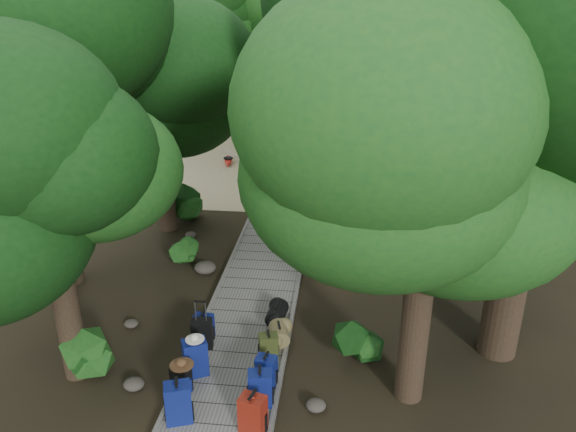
% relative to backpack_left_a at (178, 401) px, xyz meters
% --- Properties ---
extents(ground, '(120.00, 120.00, 0.00)m').
position_rel_backpack_left_a_xyz_m(ground, '(0.62, 4.46, -0.54)').
color(ground, black).
rests_on(ground, ground).
extents(sand_beach, '(40.00, 22.00, 0.02)m').
position_rel_backpack_left_a_xyz_m(sand_beach, '(0.62, 20.46, -0.53)').
color(sand_beach, '#CDB58A').
rests_on(sand_beach, ground).
extents(boardwalk, '(2.00, 12.00, 0.12)m').
position_rel_backpack_left_a_xyz_m(boardwalk, '(0.62, 5.46, -0.48)').
color(boardwalk, gray).
rests_on(boardwalk, ground).
extents(backpack_left_a, '(0.52, 0.44, 0.83)m').
position_rel_backpack_left_a_xyz_m(backpack_left_a, '(0.00, 0.00, 0.00)').
color(backpack_left_a, navy).
rests_on(backpack_left_a, boardwalk).
extents(backpack_left_b, '(0.38, 0.31, 0.62)m').
position_rel_backpack_left_a_xyz_m(backpack_left_b, '(-0.16, 0.71, -0.11)').
color(backpack_left_b, black).
rests_on(backpack_left_b, boardwalk).
extents(backpack_left_c, '(0.54, 0.49, 0.83)m').
position_rel_backpack_left_a_xyz_m(backpack_left_c, '(-0.04, 1.23, -0.00)').
color(backpack_left_c, navy).
rests_on(backpack_left_c, boardwalk).
extents(backpack_left_d, '(0.43, 0.33, 0.62)m').
position_rel_backpack_left_a_xyz_m(backpack_left_d, '(-0.17, 2.35, -0.11)').
color(backpack_left_d, navy).
rests_on(backpack_left_d, boardwalk).
extents(backpack_right_a, '(0.49, 0.41, 0.76)m').
position_rel_backpack_left_a_xyz_m(backpack_right_a, '(1.30, -0.08, -0.04)').
color(backpack_right_a, maroon).
rests_on(backpack_right_a, boardwalk).
extents(backpack_right_b, '(0.46, 0.35, 0.76)m').
position_rel_backpack_left_a_xyz_m(backpack_right_b, '(1.32, 0.55, -0.04)').
color(backpack_right_b, navy).
rests_on(backpack_right_b, boardwalk).
extents(backpack_right_c, '(0.42, 0.33, 0.64)m').
position_rel_backpack_left_a_xyz_m(backpack_right_c, '(1.34, 1.12, -0.10)').
color(backpack_right_c, navy).
rests_on(backpack_right_c, boardwalk).
extents(backpack_right_d, '(0.43, 0.36, 0.57)m').
position_rel_backpack_left_a_xyz_m(backpack_right_d, '(1.27, 1.90, -0.13)').
color(backpack_right_d, '#373F17').
rests_on(backpack_right_d, boardwalk).
extents(duffel_right_khaki, '(0.51, 0.65, 0.38)m').
position_rel_backpack_left_a_xyz_m(duffel_right_khaki, '(1.42, 2.43, -0.23)').
color(duffel_right_khaki, olive).
rests_on(duffel_right_khaki, boardwalk).
extents(duffel_right_black, '(0.47, 0.67, 0.40)m').
position_rel_backpack_left_a_xyz_m(duffel_right_black, '(1.27, 3.17, -0.22)').
color(duffel_right_black, black).
rests_on(duffel_right_black, boardwalk).
extents(suitcase_on_boardwalk, '(0.45, 0.29, 0.65)m').
position_rel_backpack_left_a_xyz_m(suitcase_on_boardwalk, '(-0.12, 2.06, -0.09)').
color(suitcase_on_boardwalk, black).
rests_on(suitcase_on_boardwalk, boardwalk).
extents(lone_suitcase_on_sand, '(0.41, 0.24, 0.65)m').
position_rel_backpack_left_a_xyz_m(lone_suitcase_on_sand, '(0.89, 12.19, -0.19)').
color(lone_suitcase_on_sand, black).
rests_on(lone_suitcase_on_sand, sand_beach).
extents(hat_brown, '(0.44, 0.44, 0.13)m').
position_rel_backpack_left_a_xyz_m(hat_brown, '(-0.12, 0.68, 0.27)').
color(hat_brown, '#51351E').
rests_on(hat_brown, backpack_left_b).
extents(hat_white, '(0.35, 0.35, 0.12)m').
position_rel_backpack_left_a_xyz_m(hat_white, '(0.00, 1.17, 0.47)').
color(hat_white, silver).
rests_on(hat_white, backpack_left_c).
extents(kayak, '(1.17, 2.88, 0.28)m').
position_rel_backpack_left_a_xyz_m(kayak, '(-2.25, 14.55, -0.38)').
color(kayak, red).
rests_on(kayak, sand_beach).
extents(sun_lounger, '(1.06, 1.98, 0.61)m').
position_rel_backpack_left_a_xyz_m(sun_lounger, '(3.90, 14.30, -0.21)').
color(sun_lounger, silver).
rests_on(sun_lounger, sand_beach).
extents(tree_right_a, '(4.37, 4.37, 7.28)m').
position_rel_backpack_left_a_xyz_m(tree_right_a, '(3.98, 1.21, 3.10)').
color(tree_right_a, black).
rests_on(tree_right_a, ground).
extents(tree_right_b, '(6.13, 6.13, 10.95)m').
position_rel_backpack_left_a_xyz_m(tree_right_b, '(5.90, 2.77, 4.94)').
color(tree_right_b, black).
rests_on(tree_right_b, ground).
extents(tree_right_c, '(5.74, 5.74, 9.94)m').
position_rel_backpack_left_a_xyz_m(tree_right_c, '(4.16, 5.99, 4.43)').
color(tree_right_c, black).
rests_on(tree_right_c, ground).
extents(tree_right_d, '(5.84, 5.84, 10.71)m').
position_rel_backpack_left_a_xyz_m(tree_right_d, '(6.27, 8.97, 4.82)').
color(tree_right_d, black).
rests_on(tree_right_d, ground).
extents(tree_right_e, '(5.49, 5.49, 9.89)m').
position_rel_backpack_left_a_xyz_m(tree_right_e, '(5.01, 11.60, 4.41)').
color(tree_right_e, black).
rests_on(tree_right_e, ground).
extents(tree_right_f, '(5.91, 5.91, 10.55)m').
position_rel_backpack_left_a_xyz_m(tree_right_f, '(7.26, 13.94, 4.74)').
color(tree_right_f, black).
rests_on(tree_right_f, ground).
extents(tree_left_a, '(4.07, 4.07, 6.79)m').
position_rel_backpack_left_a_xyz_m(tree_left_a, '(-2.38, 1.11, 2.86)').
color(tree_left_a, black).
rests_on(tree_left_a, ground).
extents(tree_left_b, '(5.57, 5.57, 10.03)m').
position_rel_backpack_left_a_xyz_m(tree_left_b, '(-4.24, 4.55, 4.48)').
color(tree_left_b, black).
rests_on(tree_left_b, ground).
extents(tree_left_c, '(4.36, 4.36, 7.59)m').
position_rel_backpack_left_a_xyz_m(tree_left_c, '(-2.71, 7.94, 3.26)').
color(tree_left_c, black).
rests_on(tree_left_c, ground).
extents(tree_back_a, '(5.62, 5.62, 9.73)m').
position_rel_backpack_left_a_xyz_m(tree_back_a, '(-1.01, 19.41, 4.33)').
color(tree_back_a, black).
rests_on(tree_back_a, ground).
extents(tree_back_b, '(6.25, 6.25, 11.17)m').
position_rel_backpack_left_a_xyz_m(tree_back_b, '(2.38, 20.70, 5.05)').
color(tree_back_b, black).
rests_on(tree_back_b, ground).
extents(tree_back_c, '(5.48, 5.48, 9.86)m').
position_rel_backpack_left_a_xyz_m(tree_back_c, '(5.28, 20.03, 4.39)').
color(tree_back_c, black).
rests_on(tree_back_c, ground).
extents(tree_back_d, '(5.39, 5.39, 8.98)m').
position_rel_backpack_left_a_xyz_m(tree_back_d, '(-4.51, 18.46, 3.95)').
color(tree_back_d, black).
rests_on(tree_back_d, ground).
extents(palm_right_a, '(4.03, 4.03, 6.86)m').
position_rel_backpack_left_a_xyz_m(palm_right_a, '(3.78, 10.34, 2.90)').
color(palm_right_a, '#1A4112').
rests_on(palm_right_a, ground).
extents(palm_right_b, '(4.46, 4.46, 8.62)m').
position_rel_backpack_left_a_xyz_m(palm_right_b, '(5.34, 15.74, 3.78)').
color(palm_right_b, '#1A4112').
rests_on(palm_right_b, ground).
extents(palm_right_c, '(4.45, 4.45, 7.08)m').
position_rel_backpack_left_a_xyz_m(palm_right_c, '(2.63, 17.43, 3.01)').
color(palm_right_c, '#1A4112').
rests_on(palm_right_c, ground).
extents(palm_left_a, '(4.81, 4.81, 7.66)m').
position_rel_backpack_left_a_xyz_m(palm_left_a, '(-4.10, 10.31, 3.29)').
color(palm_left_a, '#1A4112').
rests_on(palm_left_a, ground).
extents(rock_left_a, '(0.40, 0.36, 0.22)m').
position_rel_backpack_left_a_xyz_m(rock_left_a, '(-1.13, 0.81, -0.43)').
color(rock_left_a, '#4C473F').
rests_on(rock_left_a, ground).
extents(rock_left_b, '(0.31, 0.28, 0.17)m').
position_rel_backpack_left_a_xyz_m(rock_left_b, '(-1.92, 2.75, -0.45)').
color(rock_left_b, '#4C473F').
rests_on(rock_left_b, ground).
extents(rock_left_c, '(0.56, 0.51, 0.31)m').
position_rel_backpack_left_a_xyz_m(rock_left_c, '(-0.90, 5.34, -0.38)').
color(rock_left_c, '#4C473F').
rests_on(rock_left_c, ground).
extents(rock_left_d, '(0.32, 0.29, 0.18)m').
position_rel_backpack_left_a_xyz_m(rock_left_d, '(-1.87, 7.38, -0.45)').
color(rock_left_d, '#4C473F').
rests_on(rock_left_d, ground).
extents(rock_right_a, '(0.37, 0.33, 0.20)m').
position_rel_backpack_left_a_xyz_m(rock_right_a, '(2.30, 0.64, -0.44)').
color(rock_right_a, '#4C473F').
rests_on(rock_right_a, ground).
extents(rock_right_b, '(0.49, 0.44, 0.27)m').
position_rel_backpack_left_a_xyz_m(rock_right_b, '(3.04, 2.77, -0.40)').
color(rock_right_b, '#4C473F').
rests_on(rock_right_b, ground).
extents(rock_right_c, '(0.28, 0.25, 0.15)m').
position_rel_backpack_left_a_xyz_m(rock_right_c, '(1.99, 5.65, -0.46)').
color(rock_right_c, '#4C473F').
rests_on(rock_right_c, ground).
extents(shrub_left_a, '(1.19, 1.19, 1.08)m').
position_rel_backpack_left_a_xyz_m(shrub_left_a, '(-2.08, 1.04, 0.00)').
color(shrub_left_a, '#174D1A').
rests_on(shrub_left_a, ground).
extents(shrub_left_b, '(0.81, 0.81, 0.73)m').
position_rel_backpack_left_a_xyz_m(shrub_left_b, '(-1.49, 5.73, -0.17)').
color(shrub_left_b, '#174D1A').
rests_on(shrub_left_b, ground).
extents(shrub_left_c, '(1.24, 1.24, 1.12)m').
position_rel_backpack_left_a_xyz_m(shrub_left_c, '(-2.40, 8.62, 0.02)').
color(shrub_left_c, '#174D1A').
rests_on(shrub_left_c, ground).
extents(shrub_right_a, '(0.86, 0.86, 0.77)m').
position_rel_backpack_left_a_xyz_m(shrub_right_a, '(3.08, 2.13, -0.15)').
color(shrub_right_a, '#174D1A').
rests_on(shrub_right_a, ground).
extents(shrub_right_b, '(1.46, 1.46, 1.31)m').
position_rel_backpack_left_a_xyz_m(shrub_right_b, '(3.01, 6.56, 0.12)').
color(shrub_right_b, '#174D1A').
rests_on(shrub_right_b, ground).
extents(shrub_right_c, '(0.94, 0.94, 0.84)m').
position_rel_backpack_left_a_xyz_m(shrub_right_c, '(2.97, 9.78, -0.12)').
color(shrub_right_c, '#174D1A').
rests_on(shrub_right_c, ground).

